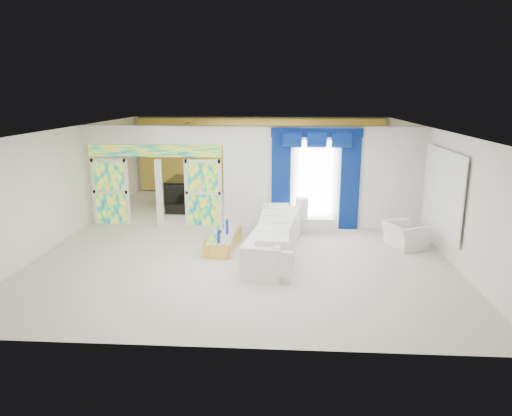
# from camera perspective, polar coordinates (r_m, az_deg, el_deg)

# --- Properties ---
(floor) EXTENTS (12.00, 12.00, 0.00)m
(floor) POSITION_cam_1_polar(r_m,az_deg,el_deg) (13.24, -0.97, -3.36)
(floor) COLOR #B7AF9E
(floor) RESTS_ON ground
(dividing_wall) EXTENTS (5.70, 0.18, 3.00)m
(dividing_wall) POSITION_cam_1_polar(r_m,az_deg,el_deg) (13.87, 8.25, 3.67)
(dividing_wall) COLOR white
(dividing_wall) RESTS_ON ground
(dividing_header) EXTENTS (4.30, 0.18, 0.55)m
(dividing_header) POSITION_cam_1_polar(r_m,az_deg,el_deg) (14.20, -12.36, 8.72)
(dividing_header) COLOR white
(dividing_header) RESTS_ON dividing_wall
(stained_panel_left) EXTENTS (0.95, 0.04, 2.00)m
(stained_panel_left) POSITION_cam_1_polar(r_m,az_deg,el_deg) (14.89, -17.30, 1.92)
(stained_panel_left) COLOR #994C3F
(stained_panel_left) RESTS_ON ground
(stained_panel_right) EXTENTS (0.95, 0.04, 2.00)m
(stained_panel_right) POSITION_cam_1_polar(r_m,az_deg,el_deg) (14.13, -6.43, 1.85)
(stained_panel_right) COLOR #994C3F
(stained_panel_right) RESTS_ON ground
(stained_transom) EXTENTS (4.00, 0.05, 0.35)m
(stained_transom) POSITION_cam_1_polar(r_m,az_deg,el_deg) (14.25, -12.26, 6.82)
(stained_transom) COLOR #994C3F
(stained_transom) RESTS_ON dividing_header
(window_pane) EXTENTS (1.00, 0.02, 2.30)m
(window_pane) POSITION_cam_1_polar(r_m,az_deg,el_deg) (13.76, 7.24, 3.41)
(window_pane) COLOR white
(window_pane) RESTS_ON dividing_wall
(blue_drape_left) EXTENTS (0.55, 0.10, 2.80)m
(blue_drape_left) POSITION_cam_1_polar(r_m,az_deg,el_deg) (13.71, 3.06, 3.25)
(blue_drape_left) COLOR #04144D
(blue_drape_left) RESTS_ON ground
(blue_drape_right) EXTENTS (0.55, 0.10, 2.80)m
(blue_drape_right) POSITION_cam_1_polar(r_m,az_deg,el_deg) (13.84, 11.38, 3.09)
(blue_drape_right) COLOR #04144D
(blue_drape_right) RESTS_ON ground
(blue_pelmet) EXTENTS (2.60, 0.12, 0.25)m
(blue_pelmet) POSITION_cam_1_polar(r_m,az_deg,el_deg) (13.55, 7.42, 9.09)
(blue_pelmet) COLOR #04144D
(blue_pelmet) RESTS_ON dividing_wall
(wall_mirror) EXTENTS (0.04, 2.70, 1.90)m
(wall_mirror) POSITION_cam_1_polar(r_m,az_deg,el_deg) (12.48, 21.86, 1.90)
(wall_mirror) COLOR white
(wall_mirror) RESTS_ON ground
(gold_curtains) EXTENTS (9.70, 0.12, 2.90)m
(gold_curtains) POSITION_cam_1_polar(r_m,az_deg,el_deg) (18.69, 0.47, 6.43)
(gold_curtains) COLOR gold
(gold_curtains) RESTS_ON ground
(white_sofa) EXTENTS (1.42, 4.06, 0.76)m
(white_sofa) POSITION_cam_1_polar(r_m,az_deg,el_deg) (11.72, 2.36, -3.74)
(white_sofa) COLOR white
(white_sofa) RESTS_ON ground
(coffee_table) EXTENTS (0.82, 1.79, 0.38)m
(coffee_table) POSITION_cam_1_polar(r_m,az_deg,el_deg) (12.16, -4.00, -4.03)
(coffee_table) COLOR gold
(coffee_table) RESTS_ON ground
(console_table) EXTENTS (1.26, 0.43, 0.42)m
(console_table) POSITION_cam_1_polar(r_m,az_deg,el_deg) (13.65, 6.83, -2.02)
(console_table) COLOR silver
(console_table) RESTS_ON ground
(table_lamp) EXTENTS (0.36, 0.36, 0.58)m
(table_lamp) POSITION_cam_1_polar(r_m,az_deg,el_deg) (13.51, 5.62, 0.03)
(table_lamp) COLOR white
(table_lamp) RESTS_ON console_table
(armchair) EXTENTS (1.18, 1.25, 0.65)m
(armchair) POSITION_cam_1_polar(r_m,az_deg,el_deg) (12.78, 17.68, -3.16)
(armchair) COLOR white
(armchair) RESTS_ON ground
(grand_piano) EXTENTS (1.40, 1.80, 0.88)m
(grand_piano) POSITION_cam_1_polar(r_m,az_deg,el_deg) (17.27, -8.21, 2.11)
(grand_piano) COLOR black
(grand_piano) RESTS_ON ground
(piano_bench) EXTENTS (0.90, 0.38, 0.30)m
(piano_bench) POSITION_cam_1_polar(r_m,az_deg,el_deg) (15.82, -9.34, -0.12)
(piano_bench) COLOR black
(piano_bench) RESTS_ON ground
(tv_console) EXTENTS (0.65, 0.61, 0.81)m
(tv_console) POSITION_cam_1_polar(r_m,az_deg,el_deg) (16.39, -16.38, 0.91)
(tv_console) COLOR #AC7A56
(tv_console) RESTS_ON ground
(chandelier) EXTENTS (0.60, 0.60, 0.60)m
(chandelier) POSITION_cam_1_polar(r_m,az_deg,el_deg) (16.40, -8.18, 9.28)
(chandelier) COLOR gold
(chandelier) RESTS_ON ceiling
(decanters) EXTENTS (0.18, 1.25, 0.23)m
(decanters) POSITION_cam_1_polar(r_m,az_deg,el_deg) (11.92, -4.07, -2.96)
(decanters) COLOR white
(decanters) RESTS_ON coffee_table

